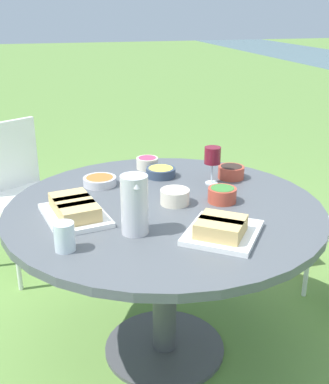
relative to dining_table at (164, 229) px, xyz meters
The scene contains 15 objects.
ground_plane 0.63m from the dining_table, ahead, with size 40.00×40.00×0.00m, color #668E42.
dining_table is the anchor object (origin of this frame).
chair_near_right 1.23m from the dining_table, 147.95° to the right, with size 0.59×0.60×0.89m.
water_pitcher 0.36m from the dining_table, 37.38° to the right, with size 0.11×0.10×0.22m.
wine_glass 0.42m from the dining_table, 125.25° to the left, with size 0.08×0.08×0.18m.
platter_bread_main 0.39m from the dining_table, 20.09° to the left, with size 0.38×0.37×0.08m.
platter_charcuterie 0.40m from the dining_table, 85.04° to the right, with size 0.35×0.28×0.07m.
bowl_fries 0.39m from the dining_table, 168.26° to the left, with size 0.15×0.15×0.04m.
bowl_salad 0.29m from the dining_table, 84.42° to the left, with size 0.12×0.12×0.06m.
bowl_olives 0.49m from the dining_table, 121.86° to the left, with size 0.13×0.13×0.06m.
bowl_dip_red 0.52m from the dining_table, behind, with size 0.11×0.11×0.06m.
bowl_dip_cream 0.15m from the dining_table, 96.84° to the left, with size 0.12×0.12×0.06m.
bowl_roasted_veg 0.41m from the dining_table, 143.28° to the right, with size 0.15×0.15×0.04m.
cup_water_near 0.55m from the dining_table, 55.36° to the right, with size 0.07×0.07×0.10m.
handbag 1.28m from the dining_table, 124.45° to the left, with size 0.30×0.14×0.37m.
Camera 1 is at (1.81, -0.47, 1.54)m, focal length 45.00 mm.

